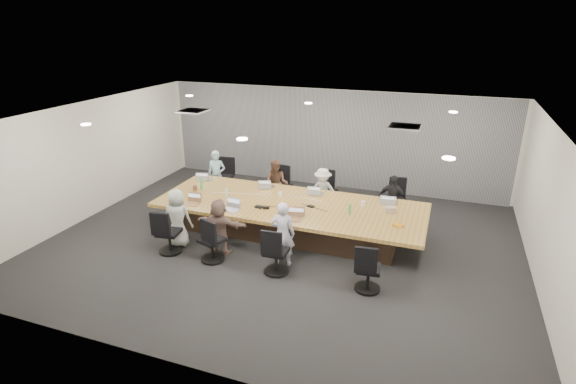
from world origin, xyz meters
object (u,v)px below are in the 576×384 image
(chair_4, at_px, (169,236))
(chair_5, at_px, (212,243))
(person_4, at_px, (178,218))
(chair_3, at_px, (393,203))
(chair_1, at_px, (281,189))
(person_1, at_px, (276,184))
(laptop_5, at_px, (231,210))
(snack_packet, at_px, (398,225))
(laptop_0, at_px, (206,179))
(bottle_clear, at_px, (227,193))
(chair_7, at_px, (368,272))
(laptop_6, at_px, (292,219))
(chair_2, at_px, (326,194))
(mug_brown, at_px, (195,188))
(laptop_2, at_px, (316,193))
(canvas_bag, at_px, (390,210))
(person_6, at_px, (283,234))
(chair_6, at_px, (276,255))
(person_0, at_px, (217,175))
(person_3, at_px, (392,200))
(person_5, at_px, (219,226))
(stapler, at_px, (266,208))
(person_2, at_px, (323,191))
(laptop_4, at_px, (191,204))
(bottle_green_right, at_px, (349,209))
(laptop_3, at_px, (389,202))
(chair_0, at_px, (223,180))
(bottle_green_left, at_px, (201,184))

(chair_4, xyz_separation_m, chair_5, (1.00, 0.00, 0.00))
(chair_4, relative_size, person_4, 0.59)
(chair_3, bearing_deg, person_4, 24.48)
(chair_1, bearing_deg, chair_3, -171.77)
(person_1, xyz_separation_m, person_4, (-1.21, -2.70, 0.00))
(laptop_5, height_order, snack_packet, snack_packet)
(laptop_0, distance_m, person_4, 2.21)
(bottle_clear, bearing_deg, chair_4, -109.52)
(laptop_5, bearing_deg, person_1, 90.04)
(chair_4, distance_m, chair_7, 4.17)
(laptop_5, height_order, laptop_6, same)
(chair_2, distance_m, person_4, 3.92)
(chair_2, bearing_deg, mug_brown, 41.53)
(chair_2, distance_m, laptop_2, 0.97)
(canvas_bag, bearing_deg, person_6, -138.91)
(chair_4, distance_m, person_1, 3.29)
(canvas_bag, bearing_deg, laptop_6, -150.13)
(snack_packet, bearing_deg, laptop_5, -173.33)
(chair_6, distance_m, person_0, 4.23)
(person_3, xyz_separation_m, person_5, (-3.15, -2.70, -0.01))
(stapler, bearing_deg, person_2, 49.41)
(laptop_4, distance_m, person_6, 2.46)
(chair_4, height_order, bottle_green_right, bottle_green_right)
(laptop_0, height_order, stapler, stapler)
(chair_2, bearing_deg, person_0, 17.51)
(person_1, height_order, person_2, person_1)
(person_3, bearing_deg, person_0, -170.18)
(laptop_2, height_order, person_3, person_3)
(chair_3, distance_m, person_0, 4.69)
(person_1, bearing_deg, laptop_3, -15.70)
(chair_3, distance_m, laptop_6, 3.08)
(laptop_0, bearing_deg, laptop_6, 141.91)
(person_5, bearing_deg, person_2, -119.39)
(chair_0, xyz_separation_m, chair_2, (2.96, 0.00, -0.03))
(person_1, distance_m, person_5, 2.71)
(chair_0, distance_m, mug_brown, 1.73)
(chair_2, xyz_separation_m, person_3, (1.71, -0.35, 0.22))
(laptop_6, bearing_deg, stapler, 142.93)
(canvas_bag, bearing_deg, laptop_3, 99.49)
(chair_4, distance_m, bottle_green_left, 1.93)
(mug_brown, bearing_deg, chair_5, -51.19)
(chair_5, bearing_deg, chair_0, 133.22)
(chair_6, relative_size, person_0, 0.56)
(canvas_bag, xyz_separation_m, snack_packet, (0.25, -0.65, -0.04))
(laptop_3, bearing_deg, chair_6, 51.93)
(chair_1, height_order, chair_7, chair_1)
(chair_6, bearing_deg, person_0, 131.71)
(chair_3, height_order, laptop_4, chair_3)
(person_2, relative_size, laptop_5, 3.51)
(person_1, bearing_deg, chair_3, 1.69)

